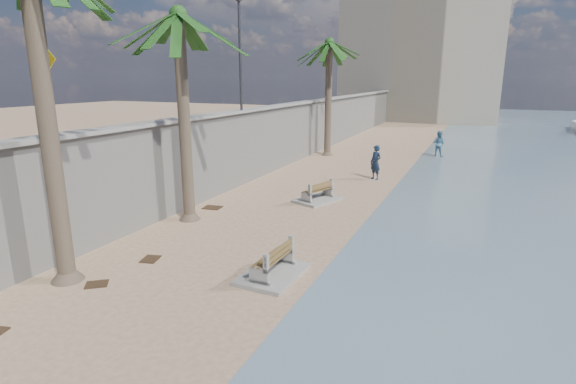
% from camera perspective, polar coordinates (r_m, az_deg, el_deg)
% --- Properties ---
extents(ground_plane, '(140.00, 140.00, 0.00)m').
position_cam_1_polar(ground_plane, '(10.43, -13.40, -15.64)').
color(ground_plane, tan).
extents(seawall, '(0.45, 70.00, 3.50)m').
position_cam_1_polar(seawall, '(29.39, 1.70, 7.76)').
color(seawall, gray).
rests_on(seawall, ground_plane).
extents(wall_cap, '(0.80, 70.00, 0.12)m').
position_cam_1_polar(wall_cap, '(29.24, 1.72, 11.27)').
color(wall_cap, gray).
rests_on(wall_cap, seawall).
extents(end_building, '(18.00, 12.00, 14.00)m').
position_cam_1_polar(end_building, '(59.63, 16.73, 15.62)').
color(end_building, '#B7AA93').
rests_on(end_building, ground_plane).
extents(bench_near, '(1.45, 2.06, 0.84)m').
position_cam_1_polar(bench_near, '(12.04, -1.97, -9.01)').
color(bench_near, gray).
rests_on(bench_near, ground_plane).
extents(bench_far, '(1.91, 2.26, 0.80)m').
position_cam_1_polar(bench_far, '(19.15, 3.75, -0.14)').
color(bench_far, gray).
rests_on(bench_far, ground_plane).
extents(palm_mid, '(5.00, 5.00, 8.08)m').
position_cam_1_polar(palm_mid, '(16.46, -13.75, 20.74)').
color(palm_mid, brown).
rests_on(palm_mid, ground_plane).
extents(palm_back, '(5.00, 5.00, 8.18)m').
position_cam_1_polar(palm_back, '(30.27, 5.31, 18.18)').
color(palm_back, brown).
rests_on(palm_back, ground_plane).
extents(pedestrian_sign, '(0.78, 0.07, 2.40)m').
position_cam_1_polar(pedestrian_sign, '(13.67, -28.27, 12.76)').
color(pedestrian_sign, '#2D2D33').
rests_on(pedestrian_sign, wall_cap).
extents(streetlight, '(0.28, 0.28, 5.12)m').
position_cam_1_polar(streetlight, '(21.96, -6.14, 18.23)').
color(streetlight, '#2D2D33').
rests_on(streetlight, wall_cap).
extents(person_a, '(0.89, 0.81, 2.04)m').
position_cam_1_polar(person_a, '(23.50, 11.09, 4.02)').
color(person_a, '#142239').
rests_on(person_a, ground_plane).
extents(person_b, '(1.05, 0.91, 1.86)m').
position_cam_1_polar(person_b, '(31.63, 18.58, 6.00)').
color(person_b, teal).
rests_on(person_b, ground_plane).
extents(debris_b, '(0.70, 0.68, 0.03)m').
position_cam_1_polar(debris_b, '(12.69, -23.12, -10.72)').
color(debris_b, '#382616').
rests_on(debris_b, ground_plane).
extents(debris_c, '(0.77, 0.65, 0.03)m').
position_cam_1_polar(debris_c, '(18.46, -9.58, -1.95)').
color(debris_c, '#382616').
rests_on(debris_c, ground_plane).
extents(debris_d, '(0.59, 0.67, 0.03)m').
position_cam_1_polar(debris_d, '(13.79, -17.07, -8.14)').
color(debris_d, '#382616').
rests_on(debris_d, ground_plane).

